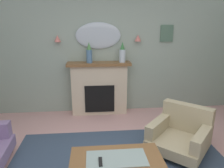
% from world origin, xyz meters
% --- Properties ---
extents(wall_back, '(6.98, 0.10, 2.89)m').
position_xyz_m(wall_back, '(0.00, 2.53, 1.44)').
color(wall_back, '#93A393').
rests_on(wall_back, ground).
extents(fireplace, '(1.36, 0.36, 1.16)m').
position_xyz_m(fireplace, '(-0.22, 2.31, 0.57)').
color(fireplace, beige).
rests_on(fireplace, ground).
extents(mantel_vase_left, '(0.12, 0.12, 0.43)m').
position_xyz_m(mantel_vase_left, '(-0.42, 2.28, 1.36)').
color(mantel_vase_left, '#4C7093').
rests_on(mantel_vase_left, fireplace).
extents(mantel_vase_centre, '(0.13, 0.13, 0.43)m').
position_xyz_m(mantel_vase_centre, '(0.28, 2.28, 1.35)').
color(mantel_vase_centre, silver).
rests_on(mantel_vase_centre, fireplace).
extents(wall_mirror, '(0.96, 0.06, 0.56)m').
position_xyz_m(wall_mirror, '(-0.22, 2.45, 1.71)').
color(wall_mirror, '#B2BCC6').
extents(wall_sconce_left, '(0.14, 0.14, 0.14)m').
position_xyz_m(wall_sconce_left, '(-1.07, 2.40, 1.66)').
color(wall_sconce_left, '#D17066').
extents(wall_sconce_right, '(0.14, 0.14, 0.14)m').
position_xyz_m(wall_sconce_right, '(0.63, 2.40, 1.66)').
color(wall_sconce_right, '#D17066').
extents(framed_picture, '(0.28, 0.03, 0.36)m').
position_xyz_m(framed_picture, '(1.28, 2.46, 1.75)').
color(framed_picture, '#4C6B56').
extents(coffee_table, '(1.10, 0.60, 0.45)m').
position_xyz_m(coffee_table, '(-0.11, -0.07, 0.38)').
color(coffee_table, brown).
rests_on(coffee_table, ground).
extents(tv_remote, '(0.04, 0.16, 0.02)m').
position_xyz_m(tv_remote, '(-0.30, -0.14, 0.45)').
color(tv_remote, black).
rests_on(tv_remote, coffee_table).
extents(armchair_near_fireplace, '(1.14, 1.14, 0.71)m').
position_xyz_m(armchair_near_fireplace, '(1.01, 0.68, 0.31)').
color(armchair_near_fireplace, tan).
rests_on(armchair_near_fireplace, ground).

